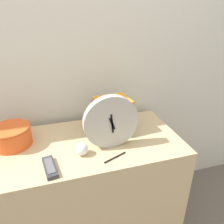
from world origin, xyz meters
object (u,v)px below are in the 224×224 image
(desk_clock, at_px, (111,122))
(basket, at_px, (11,135))
(book_stack, at_px, (112,114))
(crumpled_paper_ball, at_px, (82,149))
(tv_remote, at_px, (50,167))
(pen, at_px, (115,157))

(desk_clock, bearing_deg, basket, 162.10)
(book_stack, bearing_deg, crumpled_paper_ball, -138.10)
(desk_clock, relative_size, crumpled_paper_ball, 4.43)
(tv_remote, bearing_deg, basket, 124.93)
(desk_clock, bearing_deg, book_stack, 71.74)
(desk_clock, height_order, pen, desk_clock)
(book_stack, distance_m, tv_remote, 0.48)
(desk_clock, relative_size, tv_remote, 1.81)
(desk_clock, distance_m, book_stack, 0.18)
(basket, bearing_deg, pen, -28.75)
(basket, distance_m, crumpled_paper_ball, 0.41)
(crumpled_paper_ball, height_order, pen, crumpled_paper_ball)
(book_stack, height_order, crumpled_paper_ball, book_stack)
(tv_remote, distance_m, pen, 0.32)
(book_stack, distance_m, basket, 0.58)
(crumpled_paper_ball, bearing_deg, book_stack, 41.90)
(basket, relative_size, tv_remote, 1.31)
(basket, xyz_separation_m, crumpled_paper_ball, (0.35, -0.20, -0.03))
(desk_clock, relative_size, book_stack, 1.16)
(pen, bearing_deg, tv_remote, 178.30)
(desk_clock, relative_size, basket, 1.38)
(basket, bearing_deg, tv_remote, -55.07)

